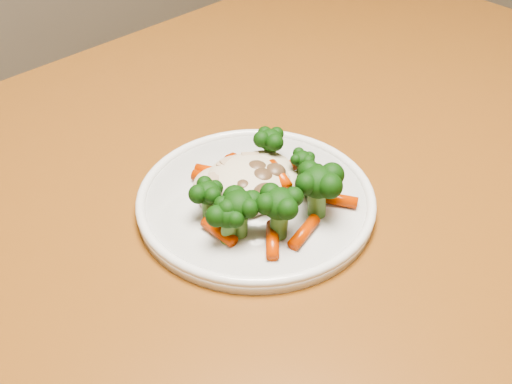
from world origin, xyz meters
TOP-DOWN VIEW (x-y plane):
  - dining_table at (-0.27, -0.18)m, footprint 1.33×0.99m
  - plate at (-0.31, -0.20)m, footprint 0.24×0.24m
  - meal at (-0.31, -0.22)m, footprint 0.16×0.16m

SIDE VIEW (x-z plane):
  - dining_table at x=-0.27m, z-range 0.28..1.03m
  - plate at x=-0.31m, z-range 0.75..0.76m
  - meal at x=-0.31m, z-range 0.76..0.81m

